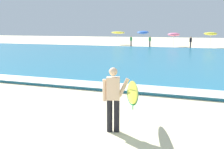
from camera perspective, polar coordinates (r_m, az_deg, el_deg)
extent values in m
plane|color=beige|center=(7.83, -16.66, -11.38)|extent=(160.00, 160.00, 0.00)
cube|color=teal|center=(25.55, 10.73, 3.28)|extent=(120.00, 28.00, 0.14)
cube|color=white|center=(12.74, -0.38, -2.28)|extent=(120.00, 1.41, 0.01)
cylinder|color=black|center=(7.48, -0.49, -8.38)|extent=(0.15, 0.15, 0.88)
cylinder|color=black|center=(7.47, 0.96, -8.40)|extent=(0.15, 0.15, 0.88)
cube|color=beige|center=(7.29, 0.24, -2.84)|extent=(0.39, 0.31, 0.60)
sphere|color=beige|center=(7.21, 0.24, 0.58)|extent=(0.22, 0.22, 0.22)
cylinder|color=beige|center=(7.31, -1.56, -3.20)|extent=(0.10, 0.10, 0.58)
cylinder|color=beige|center=(7.29, 2.37, -2.68)|extent=(0.33, 0.19, 0.51)
ellipsoid|color=yellow|center=(7.28, 4.22, -3.27)|extent=(1.06, 2.63, 0.10)
ellipsoid|color=green|center=(7.29, 4.22, -3.41)|extent=(1.12, 2.74, 0.05)
cube|color=green|center=(6.28, 4.29, -6.44)|extent=(0.06, 0.14, 0.14)
cylinder|color=beige|center=(47.41, 1.23, 7.30)|extent=(0.05, 0.05, 1.96)
ellipsoid|color=yellow|center=(47.38, 1.23, 8.55)|extent=(2.23, 2.24, 0.44)
cylinder|color=beige|center=(43.34, 6.30, 7.10)|extent=(0.05, 0.05, 2.04)
ellipsoid|color=blue|center=(43.31, 6.33, 8.54)|extent=(1.74, 1.77, 0.59)
cylinder|color=beige|center=(43.68, 12.46, 6.75)|extent=(0.05, 0.05, 1.73)
ellipsoid|color=pink|center=(43.65, 12.51, 7.98)|extent=(1.83, 1.83, 0.53)
cylinder|color=beige|center=(42.36, 19.39, 6.48)|extent=(0.05, 0.05, 1.90)
ellipsoid|color=yellow|center=(42.33, 19.46, 7.85)|extent=(1.84, 1.86, 0.52)
cylinder|color=#383842|center=(43.36, 3.91, 6.34)|extent=(0.20, 0.20, 0.84)
cube|color=#338C4C|center=(43.33, 3.92, 7.25)|extent=(0.32, 0.20, 0.54)
sphere|color=tan|center=(43.32, 3.92, 7.74)|extent=(0.20, 0.20, 0.20)
cylinder|color=#383842|center=(42.50, 7.71, 6.22)|extent=(0.20, 0.20, 0.84)
cube|color=#338C4C|center=(42.47, 7.73, 7.14)|extent=(0.32, 0.20, 0.54)
sphere|color=tan|center=(42.45, 7.75, 7.64)|extent=(0.20, 0.20, 0.20)
cylinder|color=#383842|center=(41.02, 15.72, 5.84)|extent=(0.20, 0.20, 0.84)
cube|color=black|center=(40.99, 15.76, 6.80)|extent=(0.32, 0.20, 0.54)
sphere|color=#9E7051|center=(40.98, 15.79, 7.32)|extent=(0.20, 0.20, 0.20)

